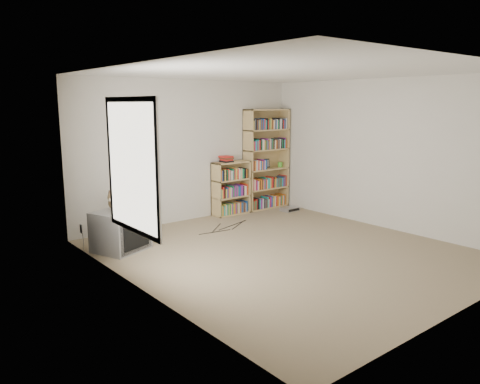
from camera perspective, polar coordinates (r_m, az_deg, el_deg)
floor at (r=6.76m, az=5.72°, el=-7.29°), size 4.50×5.00×0.01m
wall_back at (r=8.43m, az=-6.15°, el=4.99°), size 4.50×0.02×2.50m
wall_front at (r=5.05m, az=26.30°, el=0.11°), size 4.50×0.02×2.50m
wall_left at (r=5.17m, az=-12.11°, el=1.21°), size 0.02×5.00×2.50m
wall_right at (r=8.22m, az=17.18°, el=4.42°), size 0.02×5.00×2.50m
ceiling at (r=6.44m, az=6.15°, el=14.37°), size 4.50×5.00×0.02m
window at (r=5.33m, az=-13.03°, el=3.08°), size 0.02×1.22×1.52m
crt_tv at (r=6.95m, az=-14.42°, el=-4.59°), size 0.84×0.80×0.58m
cat at (r=6.94m, az=-13.91°, el=-1.34°), size 0.76×0.51×0.54m
bookcase_tall at (r=9.39m, az=3.15°, el=3.67°), size 0.99×0.30×1.98m
bookcase_short at (r=8.89m, az=-1.17°, el=0.26°), size 0.74×0.30×1.01m
book_stack at (r=8.74m, az=-1.64°, el=4.05°), size 0.21×0.27×0.12m
green_mug at (r=9.63m, az=4.87°, el=3.37°), size 0.09×0.09×0.10m
framed_print at (r=9.52m, az=3.29°, el=3.53°), size 0.13×0.05×0.18m
dvd_player at (r=9.28m, az=6.07°, el=-2.07°), size 0.34×0.24×0.08m
wall_outlet at (r=7.10m, az=-18.78°, el=-4.25°), size 0.01×0.08×0.13m
floor_cables at (r=8.27m, az=-0.93°, el=-3.84°), size 1.20×0.70×0.01m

